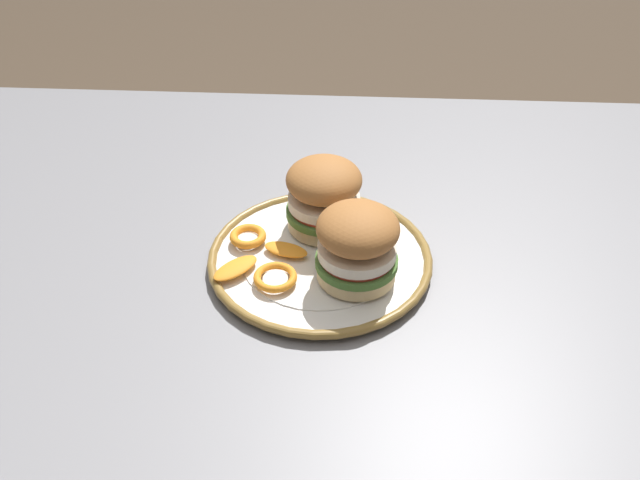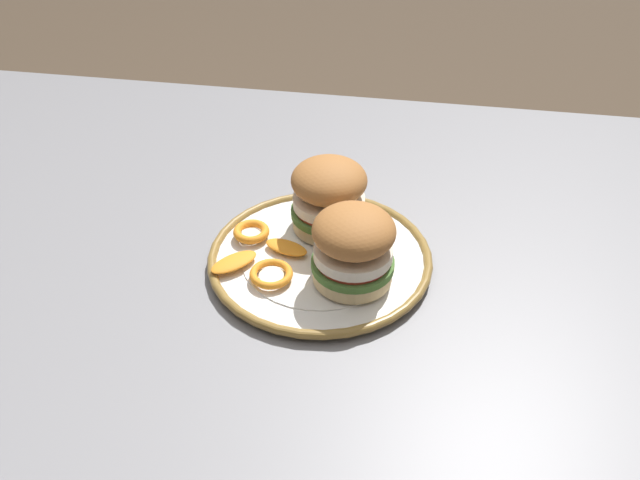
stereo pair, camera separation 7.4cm
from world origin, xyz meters
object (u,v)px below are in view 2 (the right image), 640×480
at_px(dining_table, 296,284).
at_px(dinner_plate, 320,258).
at_px(sandwich_half_left, 329,195).
at_px(sandwich_half_right, 353,246).

relative_size(dining_table, dinner_plate, 4.76).
bearing_deg(sandwich_half_left, sandwich_half_right, 113.97).
xyz_separation_m(sandwich_half_left, sandwich_half_right, (-0.05, 0.10, 0.00)).
distance_m(dinner_plate, sandwich_half_left, 0.09).
bearing_deg(sandwich_half_right, dinner_plate, -40.46).
height_order(dining_table, dinner_plate, dinner_plate).
xyz_separation_m(dining_table, dinner_plate, (-0.04, 0.05, 0.10)).
relative_size(dining_table, sandwich_half_right, 10.11).
distance_m(dining_table, dinner_plate, 0.12).
distance_m(dining_table, sandwich_half_right, 0.21).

